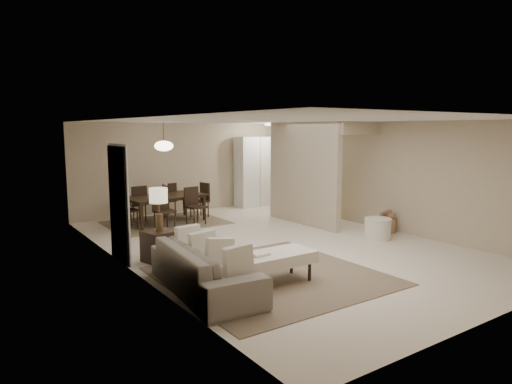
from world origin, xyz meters
TOP-DOWN VIEW (x-y plane):
  - floor at (0.00, 0.00)m, footprint 9.00×9.00m
  - ceiling at (0.00, 0.00)m, footprint 9.00×9.00m
  - back_wall at (0.00, 4.50)m, footprint 6.00×0.00m
  - left_wall at (-3.00, 0.00)m, footprint 0.00×9.00m
  - right_wall at (3.00, 0.00)m, footprint 0.00×9.00m
  - partition at (1.80, 1.25)m, footprint 0.15×2.50m
  - doorway at (-2.97, 0.60)m, footprint 0.04×0.90m
  - pantry_cabinet at (2.35, 4.15)m, footprint 1.20×0.55m
  - flush_light at (2.30, 3.20)m, footprint 0.44×0.44m
  - living_rug at (-1.27, -1.62)m, footprint 3.20×3.20m
  - sofa at (-2.45, -1.62)m, footprint 2.39×1.12m
  - ottoman_bench at (-1.47, -1.92)m, footprint 1.34×0.62m
  - side_table at (-2.40, 0.17)m, footprint 0.61×0.61m
  - table_lamp at (-2.40, 0.17)m, footprint 0.32×0.32m
  - round_pouf at (2.09, -0.89)m, footprint 0.57×0.57m
  - wicker_basket at (2.75, -0.60)m, footprint 0.39×0.39m
  - dining_rug at (-0.97, 3.25)m, footprint 2.80×2.10m
  - dining_table at (-0.97, 3.25)m, footprint 2.09×1.35m
  - dining_chairs at (-0.97, 3.25)m, footprint 2.49×1.94m
  - vase at (-0.97, 3.25)m, footprint 0.17×0.17m
  - yellow_mat at (2.43, 1.25)m, footprint 1.06×0.76m
  - pendant_light at (-0.97, 3.25)m, footprint 0.46×0.46m

SIDE VIEW (x-z plane):
  - floor at x=0.00m, z-range 0.00..0.00m
  - living_rug at x=-1.27m, z-range 0.00..0.01m
  - dining_rug at x=-0.97m, z-range 0.00..0.01m
  - yellow_mat at x=2.43m, z-range 0.00..0.01m
  - wicker_basket at x=2.75m, z-range 0.00..0.31m
  - round_pouf at x=2.09m, z-range 0.00..0.45m
  - side_table at x=-2.40m, z-range 0.00..0.55m
  - sofa at x=-2.45m, z-range 0.00..0.68m
  - dining_table at x=-0.97m, z-range 0.00..0.69m
  - ottoman_bench at x=-1.47m, z-range 0.15..0.62m
  - dining_chairs at x=-0.97m, z-range 0.00..0.92m
  - vase at x=-0.97m, z-range 0.69..0.82m
  - doorway at x=-2.97m, z-range 0.00..2.04m
  - pantry_cabinet at x=2.35m, z-range 0.00..2.10m
  - table_lamp at x=-2.40m, z-range 0.74..1.50m
  - back_wall at x=0.00m, z-range -1.75..4.25m
  - left_wall at x=-3.00m, z-range -3.25..5.75m
  - right_wall at x=3.00m, z-range -3.25..5.75m
  - partition at x=1.80m, z-range 0.00..2.50m
  - pendant_light at x=-0.97m, z-range 1.57..2.27m
  - flush_light at x=2.30m, z-range 2.44..2.48m
  - ceiling at x=0.00m, z-range 2.50..2.50m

